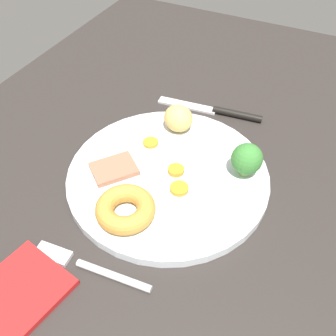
{
  "coord_description": "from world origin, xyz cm",
  "views": [
    {
      "loc": [
        -30.58,
        -14.34,
        44.56
      ],
      "look_at": [
        3.51,
        2.2,
        6.0
      ],
      "focal_mm": 41.0,
      "sensor_mm": 36.0,
      "label": 1
    }
  ],
  "objects_px": {
    "carrot_coin_front": "(179,189)",
    "broccoli_floret": "(247,159)",
    "fork": "(88,266)",
    "roast_potato_left": "(178,118)",
    "folded_napkin": "(15,296)",
    "yorkshire_pudding": "(125,209)",
    "dinner_plate": "(168,176)",
    "carrot_coin_side": "(176,170)",
    "carrot_coin_back": "(151,143)",
    "knife": "(218,111)",
    "meat_slice_main": "(114,169)"
  },
  "relations": [
    {
      "from": "carrot_coin_front",
      "to": "broccoli_floret",
      "type": "xyz_separation_m",
      "value": [
        0.07,
        -0.07,
        0.03
      ]
    },
    {
      "from": "carrot_coin_front",
      "to": "fork",
      "type": "height_order",
      "value": "carrot_coin_front"
    },
    {
      "from": "roast_potato_left",
      "to": "folded_napkin",
      "type": "distance_m",
      "value": 0.34
    },
    {
      "from": "yorkshire_pudding",
      "to": "dinner_plate",
      "type": "bearing_deg",
      "value": -9.95
    },
    {
      "from": "carrot_coin_side",
      "to": "yorkshire_pudding",
      "type": "bearing_deg",
      "value": 165.52
    },
    {
      "from": "carrot_coin_back",
      "to": "knife",
      "type": "height_order",
      "value": "carrot_coin_back"
    },
    {
      "from": "roast_potato_left",
      "to": "knife",
      "type": "relative_size",
      "value": 0.26
    },
    {
      "from": "carrot_coin_side",
      "to": "knife",
      "type": "xyz_separation_m",
      "value": [
        0.17,
        -0.0,
        -0.01
      ]
    },
    {
      "from": "knife",
      "to": "fork",
      "type": "bearing_deg",
      "value": 78.8
    },
    {
      "from": "dinner_plate",
      "to": "meat_slice_main",
      "type": "relative_size",
      "value": 4.65
    },
    {
      "from": "knife",
      "to": "meat_slice_main",
      "type": "bearing_deg",
      "value": 62.96
    },
    {
      "from": "carrot_coin_front",
      "to": "knife",
      "type": "bearing_deg",
      "value": 5.14
    },
    {
      "from": "yorkshire_pudding",
      "to": "carrot_coin_back",
      "type": "height_order",
      "value": "yorkshire_pudding"
    },
    {
      "from": "dinner_plate",
      "to": "folded_napkin",
      "type": "xyz_separation_m",
      "value": [
        -0.24,
        0.07,
        -0.0
      ]
    },
    {
      "from": "roast_potato_left",
      "to": "carrot_coin_back",
      "type": "bearing_deg",
      "value": 156.32
    },
    {
      "from": "meat_slice_main",
      "to": "knife",
      "type": "xyz_separation_m",
      "value": [
        0.21,
        -0.08,
        -0.01
      ]
    },
    {
      "from": "meat_slice_main",
      "to": "knife",
      "type": "relative_size",
      "value": 0.33
    },
    {
      "from": "roast_potato_left",
      "to": "carrot_coin_front",
      "type": "distance_m",
      "value": 0.13
    },
    {
      "from": "broccoli_floret",
      "to": "knife",
      "type": "height_order",
      "value": "broccoli_floret"
    },
    {
      "from": "carrot_coin_front",
      "to": "roast_potato_left",
      "type": "bearing_deg",
      "value": 25.44
    },
    {
      "from": "folded_napkin",
      "to": "carrot_coin_side",
      "type": "bearing_deg",
      "value": -19.02
    },
    {
      "from": "fork",
      "to": "knife",
      "type": "xyz_separation_m",
      "value": [
        0.35,
        -0.03,
        0.0
      ]
    },
    {
      "from": "broccoli_floret",
      "to": "folded_napkin",
      "type": "relative_size",
      "value": 0.46
    },
    {
      "from": "carrot_coin_back",
      "to": "fork",
      "type": "relative_size",
      "value": 0.16
    },
    {
      "from": "dinner_plate",
      "to": "meat_slice_main",
      "type": "distance_m",
      "value": 0.08
    },
    {
      "from": "dinner_plate",
      "to": "carrot_coin_side",
      "type": "relative_size",
      "value": 12.19
    },
    {
      "from": "broccoli_floret",
      "to": "fork",
      "type": "xyz_separation_m",
      "value": [
        -0.22,
        0.12,
        -0.04
      ]
    },
    {
      "from": "dinner_plate",
      "to": "carrot_coin_front",
      "type": "xyz_separation_m",
      "value": [
        -0.02,
        -0.03,
        0.01
      ]
    },
    {
      "from": "meat_slice_main",
      "to": "yorkshire_pudding",
      "type": "relative_size",
      "value": 0.8
    },
    {
      "from": "meat_slice_main",
      "to": "carrot_coin_front",
      "type": "height_order",
      "value": "meat_slice_main"
    },
    {
      "from": "meat_slice_main",
      "to": "carrot_coin_side",
      "type": "bearing_deg",
      "value": -65.58
    },
    {
      "from": "broccoli_floret",
      "to": "meat_slice_main",
      "type": "bearing_deg",
      "value": 114.29
    },
    {
      "from": "carrot_coin_front",
      "to": "knife",
      "type": "height_order",
      "value": "carrot_coin_front"
    },
    {
      "from": "roast_potato_left",
      "to": "meat_slice_main",
      "type": "bearing_deg",
      "value": 161.21
    },
    {
      "from": "yorkshire_pudding",
      "to": "fork",
      "type": "bearing_deg",
      "value": 175.18
    },
    {
      "from": "yorkshire_pudding",
      "to": "knife",
      "type": "distance_m",
      "value": 0.27
    },
    {
      "from": "folded_napkin",
      "to": "dinner_plate",
      "type": "bearing_deg",
      "value": -17.5
    },
    {
      "from": "yorkshire_pudding",
      "to": "roast_potato_left",
      "type": "relative_size",
      "value": 1.63
    },
    {
      "from": "yorkshire_pudding",
      "to": "broccoli_floret",
      "type": "height_order",
      "value": "broccoli_floret"
    },
    {
      "from": "meat_slice_main",
      "to": "carrot_coin_side",
      "type": "xyz_separation_m",
      "value": [
        0.04,
        -0.08,
        -0.0
      ]
    },
    {
      "from": "carrot_coin_back",
      "to": "folded_napkin",
      "type": "xyz_separation_m",
      "value": [
        -0.28,
        0.02,
        -0.01
      ]
    },
    {
      "from": "meat_slice_main",
      "to": "folded_napkin",
      "type": "distance_m",
      "value": 0.21
    },
    {
      "from": "fork",
      "to": "folded_napkin",
      "type": "distance_m",
      "value": 0.08
    },
    {
      "from": "dinner_plate",
      "to": "yorkshire_pudding",
      "type": "relative_size",
      "value": 3.72
    },
    {
      "from": "yorkshire_pudding",
      "to": "roast_potato_left",
      "type": "bearing_deg",
      "value": 3.85
    },
    {
      "from": "roast_potato_left",
      "to": "carrot_coin_back",
      "type": "relative_size",
      "value": 1.98
    },
    {
      "from": "yorkshire_pudding",
      "to": "carrot_coin_side",
      "type": "distance_m",
      "value": 0.1
    },
    {
      "from": "roast_potato_left",
      "to": "carrot_coin_front",
      "type": "xyz_separation_m",
      "value": [
        -0.12,
        -0.06,
        -0.02
      ]
    },
    {
      "from": "yorkshire_pudding",
      "to": "roast_potato_left",
      "type": "xyz_separation_m",
      "value": [
        0.19,
        0.01,
        0.01
      ]
    },
    {
      "from": "roast_potato_left",
      "to": "broccoli_floret",
      "type": "distance_m",
      "value": 0.14
    }
  ]
}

